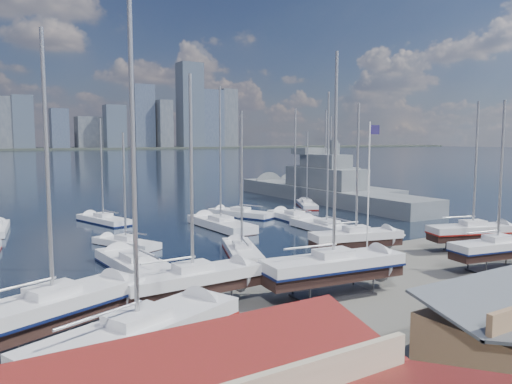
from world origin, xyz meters
TOP-DOWN VIEW (x-y plane):
  - ground at (0.00, -10.00)m, footprint 1400.00×1400.00m
  - sailboat_cradle_0 at (-20.10, -9.47)m, footprint 10.99×6.65m
  - sailboat_cradle_1 at (-17.58, -16.13)m, footprint 11.50×6.97m
  - sailboat_cradle_2 at (-11.20, -8.29)m, footprint 9.53×2.96m
  - sailboat_cradle_3 at (-1.27, -10.88)m, footprint 11.11×4.29m
  - sailboat_cradle_4 at (8.11, -3.28)m, footprint 9.28×4.50m
  - sailboat_cradle_5 at (15.35, -13.04)m, footprint 9.27×4.09m
  - sailboat_cradle_6 at (20.36, -7.22)m, footprint 9.62×5.52m
  - sailboat_moored_3 at (-11.22, 3.17)m, footprint 4.11×12.31m
  - sailboat_moored_4 at (-8.93, 13.39)m, footprint 5.46×8.57m
  - sailboat_moored_5 at (-6.89, 29.78)m, footprint 5.26×10.26m
  - sailboat_moored_6 at (-0.63, 3.32)m, footprint 6.12×10.13m
  - sailboat_moored_7 at (4.68, 17.69)m, footprint 3.67×12.47m
  - sailboat_moored_8 at (11.75, 24.83)m, footprint 6.66×10.66m
  - sailboat_moored_9 at (14.54, 8.62)m, footprint 3.94×11.94m
  - sailboat_moored_10 at (16.16, 17.45)m, footprint 4.01×11.10m
  - sailboat_moored_11 at (26.44, 27.97)m, footprint 6.44×9.01m
  - naval_ship_east at (33.80, 32.16)m, footprint 9.78×48.64m
  - naval_ship_west at (44.01, 42.78)m, footprint 7.57×38.21m
  - car_a at (-8.75, -19.05)m, footprint 3.25×5.11m
  - car_b at (-2.26, -21.96)m, footprint 5.23×2.86m
  - car_d at (2.77, -20.00)m, footprint 3.14×5.82m
  - flagpole at (4.55, -8.44)m, footprint 1.12×0.12m

SIDE VIEW (x-z plane):
  - ground at x=0.00m, z-range 0.00..0.00m
  - sailboat_moored_6 at x=-0.63m, z-range -7.02..7.64m
  - sailboat_moored_5 at x=-6.89m, z-range -7.08..7.69m
  - sailboat_moored_11 at x=26.44m, z-range -6.35..6.96m
  - sailboat_moored_8 at x=11.75m, z-range -7.42..8.04m
  - sailboat_moored_10 at x=16.16m, z-range -7.82..8.43m
  - sailboat_moored_3 at x=-11.22m, z-range -8.75..9.38m
  - sailboat_moored_4 at x=-8.93m, z-range -5.97..6.62m
  - sailboat_moored_9 at x=14.54m, z-range -8.57..9.22m
  - sailboat_moored_7 at x=4.68m, z-range -9.05..9.71m
  - car_d at x=2.77m, z-range 0.00..1.60m
  - car_a at x=-8.75m, z-range 0.00..1.62m
  - car_b at x=-2.26m, z-range 0.00..1.64m
  - naval_ship_east at x=33.80m, z-range -7.51..10.84m
  - naval_ship_west at x=44.01m, z-range -7.04..10.38m
  - sailboat_cradle_5 at x=15.35m, z-range -5.30..9.30m
  - sailboat_cradle_4 at x=8.11m, z-range -5.34..9.36m
  - sailboat_cradle_6 at x=20.36m, z-range -5.52..9.56m
  - sailboat_cradle_2 at x=-11.20m, z-range -5.69..9.78m
  - sailboat_cradle_0 at x=-20.10m, z-range -6.42..10.68m
  - sailboat_cradle_3 at x=-1.27m, z-range -6.55..10.83m
  - sailboat_cradle_1 at x=-17.58m, z-range -6.76..11.09m
  - flagpole at x=4.55m, z-range 1.01..13.76m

